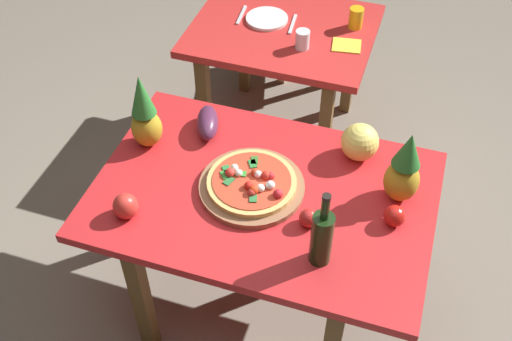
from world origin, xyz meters
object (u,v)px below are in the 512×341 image
at_px(pizza, 252,182).
at_px(wine_bottle, 322,237).
at_px(pineapple_right, 145,115).
at_px(knife_utensil, 293,24).
at_px(napkin_folded, 347,45).
at_px(dining_chair, 312,10).
at_px(eggplant, 208,123).
at_px(dinner_plate, 267,19).
at_px(drinking_glass_water, 302,40).
at_px(background_table, 282,46).
at_px(tomato_beside_pepper, 395,216).
at_px(pineapple_left, 404,170).
at_px(drinking_glass_juice, 356,18).
at_px(melon, 360,142).
at_px(bell_pepper, 126,206).
at_px(tomato_at_corner, 309,218).
at_px(fork_utensil, 241,15).
at_px(pizza_board, 252,186).
at_px(display_table, 263,206).

xyz_separation_m(pizza, wine_bottle, (0.32, -0.24, 0.08)).
bearing_deg(pizza, pineapple_right, 167.01).
height_order(knife_utensil, napkin_folded, knife_utensil).
bearing_deg(dining_chair, knife_utensil, 77.53).
height_order(eggplant, knife_utensil, eggplant).
bearing_deg(dinner_plate, drinking_glass_water, -37.58).
distance_m(background_table, tomato_beside_pepper, 1.35).
distance_m(pineapple_left, drinking_glass_juice, 1.17).
bearing_deg(melon, background_table, 124.28).
bearing_deg(bell_pepper, drinking_glass_juice, 69.95).
distance_m(wine_bottle, tomato_at_corner, 0.18).
distance_m(pizza, tomato_beside_pepper, 0.54).
height_order(eggplant, dinner_plate, eggplant).
xyz_separation_m(background_table, wine_bottle, (0.53, -1.36, 0.24)).
xyz_separation_m(pineapple_left, knife_utensil, (-0.70, 1.02, -0.14)).
bearing_deg(melon, drinking_glass_juice, 102.31).
bearing_deg(fork_utensil, napkin_folded, -14.80).
bearing_deg(pizza_board, fork_utensil, 110.89).
height_order(wine_bottle, dinner_plate, wine_bottle).
bearing_deg(wine_bottle, display_table, 139.31).
bearing_deg(pineapple_left, background_table, 127.07).
bearing_deg(background_table, melon, -55.72).
xyz_separation_m(display_table, pineapple_left, (0.49, 0.14, 0.23)).
height_order(pineapple_right, knife_utensil, pineapple_right).
distance_m(display_table, drinking_glass_water, 0.99).
bearing_deg(wine_bottle, bell_pepper, -177.97).
distance_m(pizza, knife_utensil, 1.17).
distance_m(pineapple_left, pineapple_right, 1.03).
distance_m(pizza_board, pineapple_right, 0.52).
bearing_deg(napkin_folded, fork_utensil, 170.12).
xyz_separation_m(tomato_at_corner, tomato_beside_pepper, (0.29, 0.10, 0.00)).
bearing_deg(pizza, pineapple_left, 14.10).
height_order(pineapple_right, drinking_glass_water, pineapple_right).
height_order(drinking_glass_water, napkin_folded, drinking_glass_water).
bearing_deg(melon, fork_utensil, 132.97).
bearing_deg(knife_utensil, drinking_glass_water, -67.07).
xyz_separation_m(melon, napkin_folded, (-0.21, 0.75, -0.07)).
relative_size(eggplant, drinking_glass_water, 2.12).
bearing_deg(bell_pepper, fork_utensil, 91.71).
distance_m(pizza, tomato_at_corner, 0.27).
bearing_deg(tomato_beside_pepper, dinner_plate, 126.13).
distance_m(background_table, pineapple_right, 1.08).
xyz_separation_m(bell_pepper, eggplant, (0.12, 0.52, -0.00)).
bearing_deg(pineapple_left, pineapple_right, -178.74).
bearing_deg(pineapple_left, display_table, -164.59).
height_order(display_table, drinking_glass_juice, drinking_glass_juice).
bearing_deg(knife_utensil, eggplant, -103.03).
relative_size(background_table, tomato_beside_pepper, 11.65).
relative_size(display_table, dining_chair, 1.53).
bearing_deg(knife_utensil, fork_utensil, 174.60).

